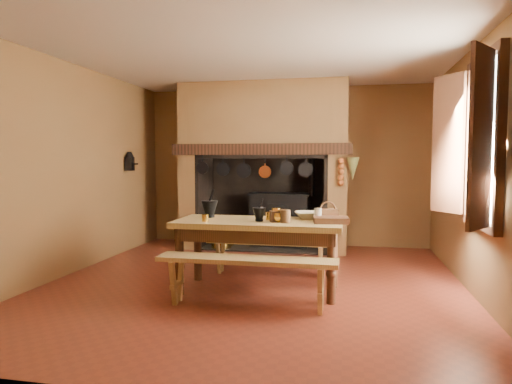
% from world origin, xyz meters
% --- Properties ---
extents(floor, '(5.50, 5.50, 0.00)m').
position_xyz_m(floor, '(0.00, 0.00, 0.00)').
color(floor, '#5F2316').
rests_on(floor, ground).
extents(ceiling, '(5.50, 5.50, 0.00)m').
position_xyz_m(ceiling, '(0.00, 0.00, 2.80)').
color(ceiling, silver).
rests_on(ceiling, back_wall).
extents(back_wall, '(5.00, 0.02, 2.80)m').
position_xyz_m(back_wall, '(0.00, 2.75, 1.40)').
color(back_wall, brown).
rests_on(back_wall, floor).
extents(wall_left, '(0.02, 5.50, 2.80)m').
position_xyz_m(wall_left, '(-2.50, 0.00, 1.40)').
color(wall_left, brown).
rests_on(wall_left, floor).
extents(wall_right, '(0.02, 5.50, 2.80)m').
position_xyz_m(wall_right, '(2.50, 0.00, 1.40)').
color(wall_right, brown).
rests_on(wall_right, floor).
extents(wall_front, '(5.00, 0.02, 2.80)m').
position_xyz_m(wall_front, '(0.00, -2.75, 1.40)').
color(wall_front, brown).
rests_on(wall_front, floor).
extents(chimney_breast, '(2.95, 0.96, 2.80)m').
position_xyz_m(chimney_breast, '(-0.30, 2.31, 1.81)').
color(chimney_breast, brown).
rests_on(chimney_breast, floor).
extents(iron_range, '(1.12, 0.55, 1.60)m').
position_xyz_m(iron_range, '(-0.04, 2.45, 0.48)').
color(iron_range, black).
rests_on(iron_range, floor).
extents(hearth_pans, '(0.51, 0.62, 0.20)m').
position_xyz_m(hearth_pans, '(-1.05, 2.22, 0.09)').
color(hearth_pans, gold).
rests_on(hearth_pans, floor).
extents(hanging_pans, '(1.92, 0.29, 0.27)m').
position_xyz_m(hanging_pans, '(-0.34, 1.81, 1.36)').
color(hanging_pans, black).
rests_on(hanging_pans, chimney_breast).
extents(onion_string, '(0.12, 0.10, 0.46)m').
position_xyz_m(onion_string, '(1.00, 1.79, 1.33)').
color(onion_string, '#A64B1E').
rests_on(onion_string, chimney_breast).
extents(herb_bunch, '(0.20, 0.20, 0.35)m').
position_xyz_m(herb_bunch, '(1.18, 1.79, 1.38)').
color(herb_bunch, brown).
rests_on(herb_bunch, chimney_breast).
extents(window, '(0.39, 1.75, 1.76)m').
position_xyz_m(window, '(2.35, -0.40, 1.70)').
color(window, white).
rests_on(window, wall_right).
extents(wall_coffee_mill, '(0.23, 0.16, 0.31)m').
position_xyz_m(wall_coffee_mill, '(-2.42, 1.55, 1.52)').
color(wall_coffee_mill, black).
rests_on(wall_coffee_mill, wall_left).
extents(work_table, '(1.90, 0.84, 0.82)m').
position_xyz_m(work_table, '(0.11, -0.30, 0.69)').
color(work_table, tan).
rests_on(work_table, floor).
extents(bench_front, '(1.85, 0.32, 0.52)m').
position_xyz_m(bench_front, '(0.11, -0.93, 0.39)').
color(bench_front, tan).
rests_on(bench_front, floor).
extents(bench_back, '(1.64, 0.29, 0.46)m').
position_xyz_m(bench_back, '(0.11, 0.44, 0.35)').
color(bench_back, tan).
rests_on(bench_back, floor).
extents(mortar_large, '(0.20, 0.20, 0.34)m').
position_xyz_m(mortar_large, '(-0.52, -0.14, 0.94)').
color(mortar_large, black).
rests_on(mortar_large, work_table).
extents(mortar_small, '(0.15, 0.15, 0.26)m').
position_xyz_m(mortar_small, '(0.14, -0.37, 0.91)').
color(mortar_small, black).
rests_on(mortar_small, work_table).
extents(coffee_grinder, '(0.18, 0.16, 0.19)m').
position_xyz_m(coffee_grinder, '(0.33, -0.39, 0.90)').
color(coffee_grinder, '#3C1E13').
rests_on(coffee_grinder, work_table).
extents(brass_mug_a, '(0.08, 0.08, 0.08)m').
position_xyz_m(brass_mug_a, '(-0.45, -0.52, 0.86)').
color(brass_mug_a, gold).
rests_on(brass_mug_a, work_table).
extents(brass_mug_b, '(0.08, 0.08, 0.09)m').
position_xyz_m(brass_mug_b, '(0.23, -0.24, 0.87)').
color(brass_mug_b, gold).
rests_on(brass_mug_b, work_table).
extents(mixing_bowl, '(0.39, 0.39, 0.08)m').
position_xyz_m(mixing_bowl, '(0.67, -0.03, 0.86)').
color(mixing_bowl, beige).
rests_on(mixing_bowl, work_table).
extents(stoneware_crock, '(0.15, 0.15, 0.14)m').
position_xyz_m(stoneware_crock, '(0.44, -0.43, 0.89)').
color(stoneware_crock, '#4F331D').
rests_on(stoneware_crock, work_table).
extents(glass_jar, '(0.10, 0.10, 0.15)m').
position_xyz_m(glass_jar, '(0.79, -0.23, 0.90)').
color(glass_jar, beige).
rests_on(glass_jar, work_table).
extents(wicker_basket, '(0.26, 0.21, 0.22)m').
position_xyz_m(wicker_basket, '(0.89, -0.12, 0.89)').
color(wicker_basket, '#512918').
rests_on(wicker_basket, work_table).
extents(wooden_tray, '(0.40, 0.31, 0.06)m').
position_xyz_m(wooden_tray, '(0.94, -0.34, 0.85)').
color(wooden_tray, '#3C1E13').
rests_on(wooden_tray, work_table).
extents(brass_cup, '(0.18, 0.18, 0.11)m').
position_xyz_m(brass_cup, '(0.36, -0.40, 0.88)').
color(brass_cup, gold).
rests_on(brass_cup, work_table).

